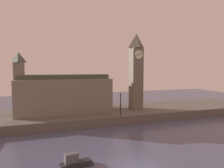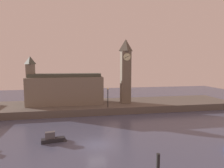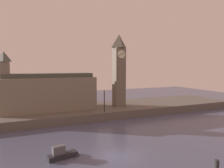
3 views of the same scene
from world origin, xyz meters
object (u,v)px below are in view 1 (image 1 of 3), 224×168
parliament_hall (63,94)px  boat_barge_dark (77,162)px  clock_tower (136,71)px  streetlamp (121,101)px

parliament_hall → boat_barge_dark: bearing=-90.7°
clock_tower → parliament_hall: 14.96m
parliament_hall → boat_barge_dark: 19.19m
clock_tower → boat_barge_dark: size_ratio=4.13×
clock_tower → streetlamp: size_ratio=3.57×
parliament_hall → streetlamp: size_ratio=4.04×
clock_tower → streetlamp: clock_tower is taller
parliament_hall → boat_barge_dark: (-0.22, -18.65, -4.51)m
clock_tower → boat_barge_dark: (-14.50, -17.33, -8.79)m
parliament_hall → boat_barge_dark: parliament_hall is taller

